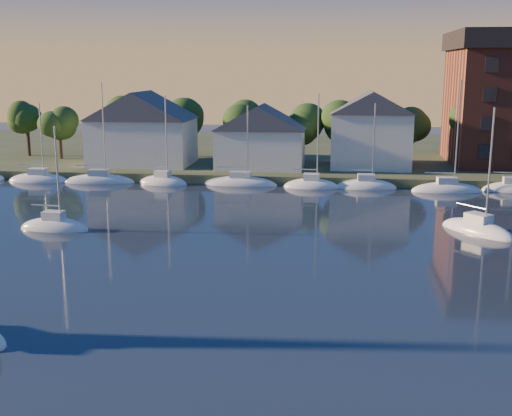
% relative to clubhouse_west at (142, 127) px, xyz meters
% --- Properties ---
extents(ground, '(260.00, 260.00, 0.00)m').
position_rel_clubhouse_west_xyz_m(ground, '(22.00, -58.00, -5.93)').
color(ground, black).
rests_on(ground, ground).
extents(shoreline_land, '(160.00, 50.00, 2.00)m').
position_rel_clubhouse_west_xyz_m(shoreline_land, '(22.00, 17.00, -5.93)').
color(shoreline_land, '#333F25').
rests_on(shoreline_land, ground).
extents(wooden_dock, '(120.00, 3.00, 1.00)m').
position_rel_clubhouse_west_xyz_m(wooden_dock, '(22.00, -6.00, -5.93)').
color(wooden_dock, brown).
rests_on(wooden_dock, ground).
extents(clubhouse_west, '(13.65, 9.45, 9.64)m').
position_rel_clubhouse_west_xyz_m(clubhouse_west, '(0.00, 0.00, 0.00)').
color(clubhouse_west, white).
rests_on(clubhouse_west, shoreline_land).
extents(clubhouse_centre, '(11.55, 8.40, 8.08)m').
position_rel_clubhouse_west_xyz_m(clubhouse_centre, '(16.00, -1.00, -0.80)').
color(clubhouse_centre, white).
rests_on(clubhouse_centre, shoreline_land).
extents(clubhouse_east, '(10.50, 8.40, 9.80)m').
position_rel_clubhouse_west_xyz_m(clubhouse_east, '(30.00, 1.00, 0.07)').
color(clubhouse_east, white).
rests_on(clubhouse_east, shoreline_land).
extents(tree_line, '(93.40, 5.40, 8.90)m').
position_rel_clubhouse_west_xyz_m(tree_line, '(24.00, 5.00, 1.24)').
color(tree_line, '#362718').
rests_on(tree_line, shoreline_land).
extents(moored_fleet, '(71.50, 2.40, 12.05)m').
position_rel_clubhouse_west_xyz_m(moored_fleet, '(14.00, -9.00, -5.83)').
color(moored_fleet, silver).
rests_on(moored_fleet, ground).
extents(drifting_sailboat_left, '(6.32, 2.36, 10.05)m').
position_rel_clubhouse_west_xyz_m(drifting_sailboat_left, '(1.70, -31.81, -5.83)').
color(drifting_sailboat_left, silver).
rests_on(drifting_sailboat_left, ground).
extents(drifting_sailboat_right, '(6.63, 7.25, 11.67)m').
position_rel_clubhouse_west_xyz_m(drifting_sailboat_right, '(37.78, -28.21, -5.84)').
color(drifting_sailboat_right, silver).
rests_on(drifting_sailboat_right, ground).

